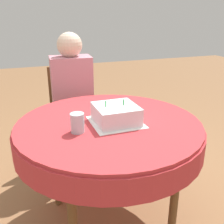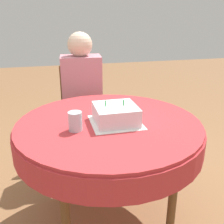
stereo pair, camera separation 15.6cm
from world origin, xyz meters
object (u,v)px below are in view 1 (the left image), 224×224
Objects in this scene: chair at (72,113)px; drinking_glass at (77,123)px; birthday_cake at (116,114)px; person at (72,91)px.

chair is 1.03m from drinking_glass.
birthday_cake is 2.25× the size of drinking_glass.
chair is at bearing 90.00° from person.
chair reaches higher than drinking_glass.
drinking_glass is at bearing -167.45° from birthday_cake.
chair is 8.48× the size of drinking_glass.
chair is 0.97m from birthday_cake.
person is 0.83m from birthday_cake.
drinking_glass is at bearing -95.50° from person.
birthday_cake is at bearing -79.11° from person.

